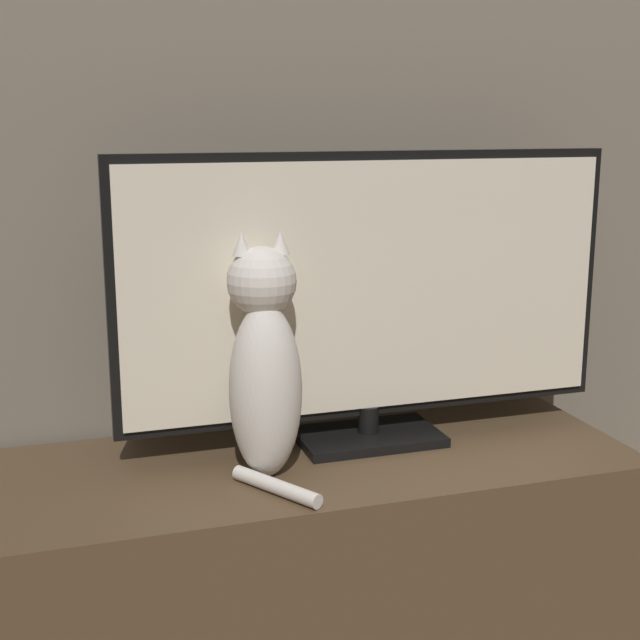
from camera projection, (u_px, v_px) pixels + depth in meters
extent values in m
cube|color=#756B5B|center=(257.00, 26.00, 1.89)|extent=(4.80, 0.05, 2.60)
cube|color=brown|center=(299.00, 556.00, 1.86)|extent=(1.37, 0.50, 0.43)
cube|color=black|center=(368.00, 437.00, 1.91)|extent=(0.30, 0.18, 0.02)
cylinder|color=black|center=(368.00, 419.00, 1.90)|extent=(0.04, 0.04, 0.06)
cube|color=black|center=(369.00, 286.00, 1.85)|extent=(1.07, 0.02, 0.55)
cube|color=silver|center=(371.00, 287.00, 1.83)|extent=(1.03, 0.01, 0.52)
ellipsoid|color=silver|center=(266.00, 391.00, 1.69)|extent=(0.15, 0.13, 0.34)
ellipsoid|color=black|center=(261.00, 393.00, 1.74)|extent=(0.08, 0.05, 0.19)
sphere|color=silver|center=(262.00, 281.00, 1.67)|extent=(0.14, 0.14, 0.13)
cone|color=silver|center=(242.00, 244.00, 1.64)|extent=(0.04, 0.04, 0.04)
cone|color=silver|center=(280.00, 242.00, 1.66)|extent=(0.04, 0.04, 0.04)
cylinder|color=silver|center=(276.00, 486.00, 1.64)|extent=(0.13, 0.19, 0.03)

